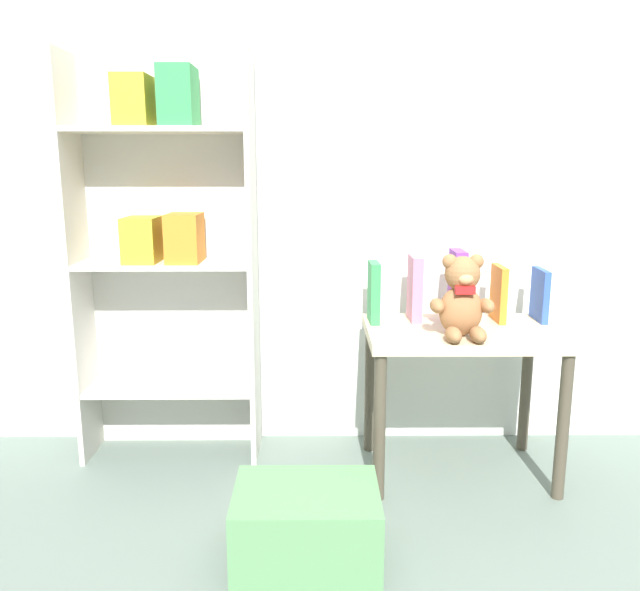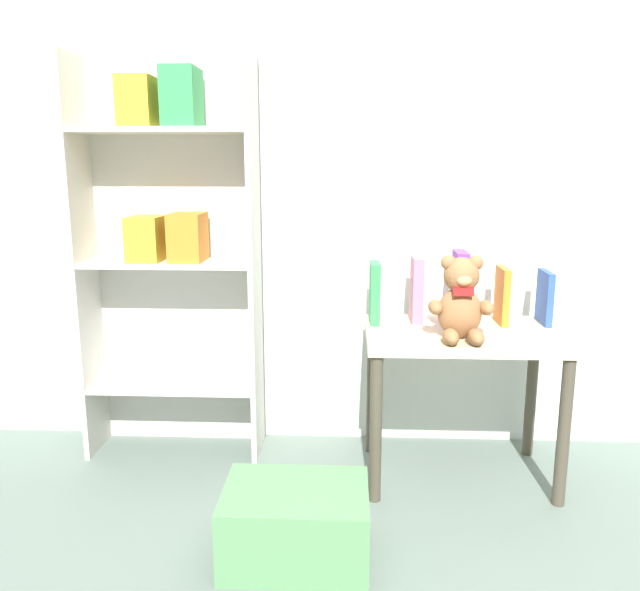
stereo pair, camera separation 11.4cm
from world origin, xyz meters
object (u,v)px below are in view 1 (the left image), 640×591
Objects in this scene: display_table at (461,351)px; book_standing_orange at (499,293)px; storage_bin at (306,524)px; book_standing_blue at (540,295)px; teddy_bear at (462,300)px; book_standing_pink at (415,288)px; book_standing_green at (374,292)px; book_standing_purple at (457,286)px; bookshelf_side at (167,238)px.

display_table is 0.26m from book_standing_orange.
book_standing_orange is at bearing 41.56° from storage_bin.
book_standing_blue is (0.29, 0.11, 0.17)m from display_table.
book_standing_orange is (0.15, 0.10, 0.18)m from display_table.
book_standing_pink is at bearing 117.51° from teddy_bear.
book_standing_pink is (-0.12, 0.22, -0.01)m from teddy_bear.
book_standing_green is 0.44m from book_standing_orange.
book_standing_purple reaches higher than book_standing_blue.
teddy_bear is at bearing -145.04° from book_standing_blue.
bookshelf_side is 1.05m from book_standing_purple.
teddy_bear is at bearing -129.63° from book_standing_orange.
book_standing_pink is 0.90m from storage_bin.
book_standing_green reaches higher than display_table.
book_standing_purple reaches higher than book_standing_pink.
book_standing_purple reaches higher than display_table.
book_standing_blue is (1.33, -0.09, -0.19)m from bookshelf_side.
book_standing_purple is at bearing -179.74° from book_standing_orange.
book_standing_pink is 0.30m from book_standing_orange.
teddy_bear is at bearing 37.99° from storage_bin.
teddy_bear is at bearing -62.19° from book_standing_pink.
teddy_bear is (-0.03, -0.11, 0.20)m from display_table.
display_table is at bearing -10.86° from bookshelf_side.
book_standing_purple reaches higher than book_standing_orange.
book_standing_green is at bearing -176.58° from book_standing_blue.
book_standing_pink is at bearing 58.08° from storage_bin.
storage_bin is at bearing -137.70° from book_standing_orange.
book_standing_green is 0.85× the size of book_standing_purple.
display_table is at bearing 73.18° from teddy_bear.
book_standing_blue is at bearing 2.00° from book_standing_orange.
book_standing_orange is 0.49× the size of storage_bin.
bookshelf_side is 7.41× the size of book_standing_orange.
book_standing_green is 0.92× the size of book_standing_pink.
display_table is 0.23m from book_standing_purple.
storage_bin is (-0.52, -0.49, -0.35)m from display_table.
teddy_bear is 0.67× the size of storage_bin.
book_standing_blue is at bearing 36.17° from storage_bin.
book_standing_green is 0.59m from book_standing_blue.
teddy_bear is 0.22m from book_standing_purple.
display_table is at bearing -158.23° from book_standing_blue.
book_standing_pink is at bearing 142.23° from display_table.
display_table is 2.44× the size of teddy_bear.
book_standing_pink is (0.15, 0.02, 0.01)m from book_standing_green.
book_standing_green is (-0.26, 0.20, -0.02)m from teddy_bear.
book_standing_purple is at bearing 1.75° from book_standing_green.
storage_bin is (-0.67, -0.60, -0.53)m from book_standing_orange.
book_standing_pink is at bearing -179.15° from book_standing_blue.
book_standing_pink reaches higher than book_standing_orange.
storage_bin is (-0.23, -0.58, -0.53)m from book_standing_green.
book_standing_blue is at bearing 0.41° from book_standing_green.
book_standing_orange reaches higher than display_table.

